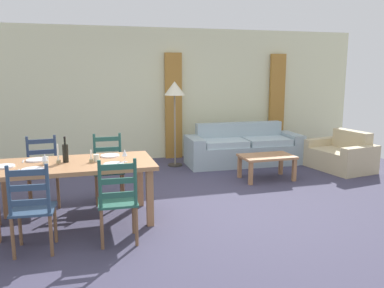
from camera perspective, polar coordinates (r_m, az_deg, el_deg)
ground_plane at (r=5.50m, az=-0.49°, el=-9.31°), size 9.60×9.60×0.02m
wall_far at (r=8.41m, az=-6.70°, el=7.04°), size 9.60×0.16×2.70m
curtain_panel_left at (r=8.41m, az=-2.66°, el=5.39°), size 0.35×0.08×2.20m
curtain_panel_right at (r=9.27m, az=11.98°, el=5.66°), size 0.35×0.08×2.20m
dining_table at (r=5.06m, az=-16.42°, el=-3.54°), size 1.90×0.96×0.75m
dining_chair_near_left at (r=4.40m, az=-21.83°, el=-8.54°), size 0.45×0.43×0.96m
dining_chair_near_right at (r=4.39m, az=-10.52°, el=-7.98°), size 0.44×0.42×0.96m
dining_chair_far_left at (r=5.88m, az=-20.50°, el=-3.70°), size 0.45×0.43×0.96m
dining_chair_far_right at (r=5.82m, az=-11.82°, el=-3.39°), size 0.43×0.41×0.96m
dinner_plate_near_left at (r=4.82m, az=-21.82°, el=-3.40°), size 0.24×0.24×0.02m
fork_near_left at (r=4.84m, az=-23.58°, el=-3.55°), size 0.02×0.17×0.01m
dinner_plate_near_right at (r=4.81m, az=-11.10°, el=-2.85°), size 0.24×0.24×0.02m
fork_near_right at (r=4.81m, az=-12.88°, el=-3.02°), size 0.02×0.17×0.01m
dinner_plate_far_left at (r=5.31m, az=-21.34°, el=-2.13°), size 0.24×0.24×0.02m
fork_far_left at (r=5.33m, az=-22.94°, el=-2.27°), size 0.02×0.17×0.01m
dinner_plate_far_right at (r=5.30m, az=-11.61°, el=-1.63°), size 0.24×0.24×0.02m
fork_far_right at (r=5.29m, az=-13.23°, el=-1.78°), size 0.02×0.17×0.01m
dinner_plate_head_west at (r=5.11m, az=-25.25°, el=-2.90°), size 0.24×0.24×0.02m
wine_bottle at (r=5.07m, az=-17.62°, el=-1.20°), size 0.07×0.07×0.32m
wine_glass_near_left at (r=4.89m, az=-20.27°, el=-1.88°), size 0.06×0.06×0.16m
wine_glass_near_right at (r=4.91m, az=-9.59°, el=-1.30°), size 0.06×0.06×0.16m
coffee_cup_primary at (r=5.03m, az=-13.49°, el=-1.96°), size 0.07×0.07×0.09m
coffee_cup_secondary at (r=5.06m, az=-20.17°, el=-2.23°), size 0.07×0.07×0.09m
candle_tall at (r=5.05m, az=-18.55°, el=-1.91°), size 0.05×0.05×0.24m
candle_short at (r=5.00m, az=-14.20°, el=-2.11°), size 0.05×0.05×0.15m
couch at (r=8.06m, az=7.26°, el=-0.72°), size 2.30×0.87×0.80m
coffee_table at (r=6.94m, az=10.63°, el=-2.13°), size 0.90×0.56×0.42m
armchair_upholstered at (r=8.07m, az=20.60°, el=-1.62°), size 0.97×1.27×0.72m
standing_lamp at (r=7.66m, az=-2.50°, el=7.21°), size 0.40×0.40×1.64m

